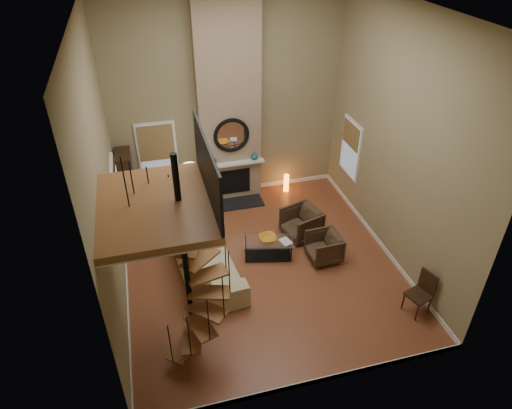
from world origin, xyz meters
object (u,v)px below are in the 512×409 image
object	(u,v)px
armchair_near	(304,222)
coffee_table	(268,247)
armchair_far	(327,246)
floor_lamp	(191,177)
side_chair	(422,291)
hutch	(128,184)
accent_lamp	(286,183)
sofa	(204,256)

from	to	relation	value
armchair_near	coffee_table	size ratio (longest dim) A/B	0.67
armchair_far	floor_lamp	world-z (taller)	floor_lamp
coffee_table	side_chair	world-z (taller)	side_chair
hutch	armchair_far	bearing A→B (deg)	-34.65
coffee_table	accent_lamp	distance (m)	2.95
floor_lamp	side_chair	bearing A→B (deg)	-45.94
sofa	accent_lamp	size ratio (longest dim) A/B	5.49
sofa	armchair_far	xyz separation A→B (m)	(2.79, -0.35, -0.04)
floor_lamp	accent_lamp	bearing A→B (deg)	18.75
coffee_table	side_chair	bearing A→B (deg)	-43.86
armchair_far	hutch	bearing A→B (deg)	-126.88
coffee_table	floor_lamp	xyz separation A→B (m)	(-1.47, 1.70, 1.13)
hutch	side_chair	world-z (taller)	hutch
coffee_table	accent_lamp	world-z (taller)	accent_lamp
sofa	side_chair	distance (m)	4.64
armchair_near	accent_lamp	size ratio (longest dim) A/B	1.59
hutch	side_chair	bearing A→B (deg)	-41.90
coffee_table	accent_lamp	bearing A→B (deg)	63.70
accent_lamp	side_chair	xyz separation A→B (m)	(1.19, -5.05, 0.28)
accent_lamp	armchair_near	bearing A→B (deg)	-95.92
hutch	armchair_near	xyz separation A→B (m)	(4.10, -1.94, -0.60)
armchair_near	floor_lamp	world-z (taller)	floor_lamp
side_chair	accent_lamp	bearing A→B (deg)	103.24
sofa	side_chair	world-z (taller)	side_chair
coffee_table	armchair_far	bearing A→B (deg)	-18.30
hutch	armchair_far	size ratio (longest dim) A/B	2.44
accent_lamp	hutch	bearing A→B (deg)	-178.52
armchair_near	side_chair	distance (m)	3.31
sofa	side_chair	size ratio (longest dim) A/B	3.08
sofa	floor_lamp	xyz separation A→B (m)	(0.04, 1.77, 1.02)
hutch	side_chair	xyz separation A→B (m)	(5.50, -4.93, -0.42)
armchair_near	armchair_far	xyz separation A→B (m)	(0.18, -1.02, 0.00)
floor_lamp	coffee_table	bearing A→B (deg)	-49.14
accent_lamp	armchair_far	bearing A→B (deg)	-90.55
sofa	armchair_far	size ratio (longest dim) A/B	3.97
accent_lamp	side_chair	bearing A→B (deg)	-76.76
hutch	sofa	bearing A→B (deg)	-60.21
armchair_far	floor_lamp	xyz separation A→B (m)	(-2.75, 2.13, 1.06)
side_chair	floor_lamp	bearing A→B (deg)	134.06
coffee_table	accent_lamp	xyz separation A→B (m)	(1.31, 2.65, -0.03)
hutch	coffee_table	xyz separation A→B (m)	(3.00, -2.54, -0.67)
sofa	armchair_far	distance (m)	2.81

